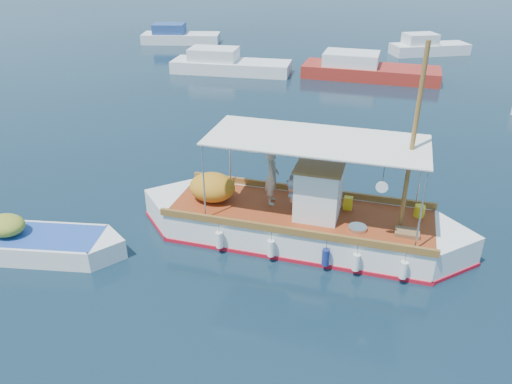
% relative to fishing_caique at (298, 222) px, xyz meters
% --- Properties ---
extents(ground, '(160.00, 160.00, 0.00)m').
position_rel_fishing_caique_xyz_m(ground, '(0.01, -0.06, -0.56)').
color(ground, black).
rests_on(ground, ground).
extents(fishing_caique, '(10.45, 3.15, 6.37)m').
position_rel_fishing_caique_xyz_m(fishing_caique, '(0.00, 0.00, 0.00)').
color(fishing_caique, white).
rests_on(fishing_caique, ground).
extents(dinghy, '(5.54, 2.45, 1.38)m').
position_rel_fishing_caique_xyz_m(dinghy, '(-7.25, -3.25, -0.27)').
color(dinghy, white).
rests_on(dinghy, ground).
extents(bg_boat_nw, '(8.18, 3.36, 1.80)m').
position_rel_fishing_caique_xyz_m(bg_boat_nw, '(-9.55, 18.67, -0.07)').
color(bg_boat_nw, silver).
rests_on(bg_boat_nw, ground).
extents(bg_boat_n, '(8.75, 3.05, 1.80)m').
position_rel_fishing_caique_xyz_m(bg_boat_n, '(-0.45, 20.15, -0.07)').
color(bg_boat_n, maroon).
rests_on(bg_boat_n, ground).
extents(bg_boat_far_w, '(6.89, 3.97, 1.80)m').
position_rel_fishing_caique_xyz_m(bg_boat_far_w, '(-17.24, 26.91, -0.07)').
color(bg_boat_far_w, silver).
rests_on(bg_boat_far_w, ground).
extents(bg_boat_far_n, '(6.17, 4.63, 1.80)m').
position_rel_fishing_caique_xyz_m(bg_boat_far_n, '(3.16, 28.89, -0.07)').
color(bg_boat_far_n, silver).
rests_on(bg_boat_far_n, ground).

